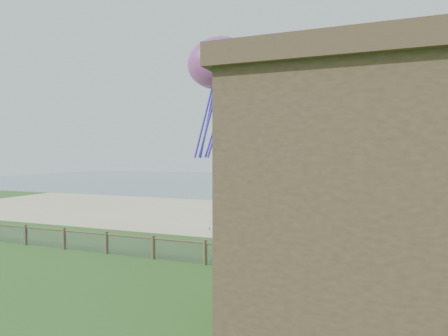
# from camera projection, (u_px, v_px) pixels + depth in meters

# --- Properties ---
(ground) EXTENTS (160.00, 160.00, 0.00)m
(ground) POSITION_uv_depth(u_px,v_px,m) (138.00, 307.00, 14.45)
(ground) COLOR #31561D
(ground) RESTS_ON ground
(sand_beach) EXTENTS (72.00, 20.00, 0.02)m
(sand_beach) POSITION_uv_depth(u_px,v_px,m) (280.00, 217.00, 34.93)
(sand_beach) COLOR #C6B38F
(sand_beach) RESTS_ON ground
(ocean) EXTENTS (160.00, 68.00, 0.02)m
(ocean) POSITION_uv_depth(u_px,v_px,m) (334.00, 183.00, 75.89)
(ocean) COLOR slate
(ocean) RESTS_ON ground
(chainlink_fence) EXTENTS (36.20, 0.20, 1.25)m
(chainlink_fence) POSITION_uv_depth(u_px,v_px,m) (205.00, 254.00, 20.01)
(chainlink_fence) COLOR brown
(chainlink_fence) RESTS_ON ground
(picnic_table) EXTENTS (2.08, 1.59, 0.87)m
(picnic_table) POSITION_uv_depth(u_px,v_px,m) (257.00, 297.00, 14.27)
(picnic_table) COLOR brown
(picnic_table) RESTS_ON ground
(octopus_kite) EXTENTS (4.67, 4.07, 8.02)m
(octopus_kite) POSITION_uv_depth(u_px,v_px,m) (219.00, 96.00, 25.22)
(octopus_kite) COLOR #EA4D25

